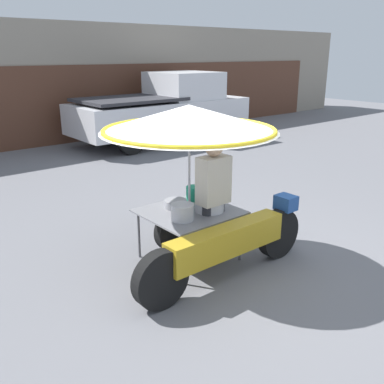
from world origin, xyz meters
name	(u,v)px	position (x,y,z in m)	size (l,w,h in m)	color
ground_plane	(230,265)	(0.00, 0.00, 0.00)	(36.00, 36.00, 0.00)	slate
vendor_motorcycle_cart	(194,143)	(-0.25, 0.37, 1.47)	(2.40, 2.02, 1.89)	black
vendor_person	(213,196)	(-0.07, 0.23, 0.84)	(0.38, 0.22, 1.51)	#2D2D33
pickup_truck	(165,109)	(3.88, 6.63, 0.92)	(5.09, 1.93, 1.91)	black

